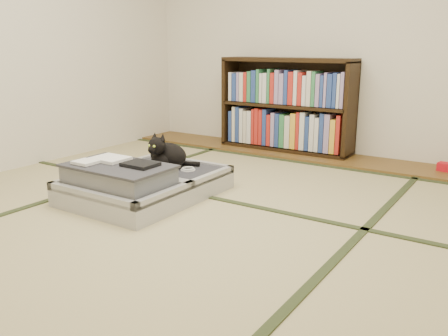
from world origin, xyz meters
The scene contains 9 objects.
floor centered at (0.00, 0.00, 0.00)m, with size 4.50×4.50×0.00m, color tan.
wood_strip centered at (0.00, 2.00, 0.01)m, with size 4.00×0.50×0.02m, color brown.
red_item centered at (1.19, 2.03, 0.06)m, with size 0.15×0.09×0.07m, color red.
tatami_borders centered at (0.00, 0.49, 0.00)m, with size 4.00×4.50×0.01m.
bookcase centered at (-0.34, 2.07, 0.45)m, with size 1.35×0.31×0.92m.
suitcase centered at (-0.49, 0.13, 0.11)m, with size 0.79×1.06×0.31m.
cat centered at (-0.51, 0.42, 0.26)m, with size 0.35×0.36×0.28m.
cable_coil centered at (-0.33, 0.45, 0.16)m, with size 0.11×0.11×0.03m.
hanger centered at (-0.40, 0.53, 0.01)m, with size 0.37×0.17×0.01m.
Camera 1 is at (1.73, -2.21, 1.04)m, focal length 38.00 mm.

